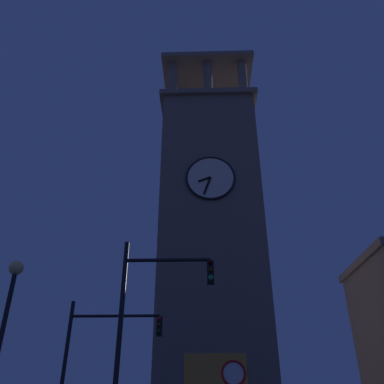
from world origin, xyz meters
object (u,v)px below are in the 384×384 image
Objects in this scene: traffic_signal_mid at (149,313)px; no_horn_sign at (234,382)px; traffic_signal_far at (98,349)px; clocktower at (211,248)px; street_lamp at (5,318)px.

no_horn_sign is at bearing -164.39° from traffic_signal_mid.
traffic_signal_far is 6.37m from no_horn_sign.
traffic_signal_mid is at bearing 80.70° from clocktower.
traffic_signal_mid is at bearing 120.88° from traffic_signal_far.
clocktower is 15.97m from no_horn_sign.
clocktower is 4.30× the size of traffic_signal_mid.
traffic_signal_far is 0.99× the size of street_lamp.
clocktower is 17.70m from street_lamp.
traffic_signal_mid is 2.27× the size of no_horn_sign.
clocktower is at bearing -113.19° from street_lamp.
traffic_signal_far is (2.54, -4.24, -0.52)m from traffic_signal_mid.
traffic_signal_mid reaches higher than street_lamp.
no_horn_sign is at bearing -166.13° from street_lamp.
traffic_signal_far is at bearing -34.43° from no_horn_sign.
street_lamp is at bearing 12.74° from traffic_signal_mid.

